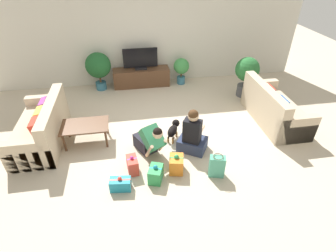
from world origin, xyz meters
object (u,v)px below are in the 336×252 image
Objects in this scene: gift_box_c at (120,184)px; gift_box_d at (176,164)px; tv at (140,60)px; person_sitting at (192,136)px; potted_plant_back_right at (181,68)px; person_kneeling at (150,140)px; potted_plant_back_left at (98,66)px; sofa_right at (273,109)px; gift_box_b at (156,174)px; tv_console at (142,77)px; dog at (173,129)px; coffee_table at (85,127)px; potted_plant_corner_right at (247,73)px; gift_box_a at (132,165)px; gift_bag_a at (217,166)px; sofa_left at (42,128)px.

gift_box_c is 1.01m from gift_box_d.
tv is 3.11m from person_sitting.
person_kneeling is at bearing -112.29° from potted_plant_back_right.
potted_plant_back_left reaches higher than person_kneeling.
gift_box_b is (-2.80, -1.40, -0.16)m from sofa_right.
tv is 1.15m from potted_plant_back_right.
sofa_right is 3.56m from tv_console.
coffee_table is at bearing 23.57° from dog.
gift_box_c is at bearing 61.23° from person_sitting.
gift_box_b is (1.06, -3.62, -0.52)m from potted_plant_back_left.
dog is 1.63m from gift_box_c.
coffee_table is 2.10m from person_sitting.
tv_console is 1.49× the size of potted_plant_corner_right.
dog is (0.44, -2.57, -0.52)m from tv.
gift_box_a is (-0.43, -3.40, -0.60)m from tv.
gift_bag_a is at bearing -63.50° from person_kneeling.
coffee_table is 1.33m from person_kneeling.
potted_plant_back_right is at bearing 65.18° from gift_box_a.
person_kneeling is (-1.20, -2.92, -0.16)m from potted_plant_back_right.
person_sitting is (-0.39, -2.94, -0.13)m from potted_plant_back_right.
gift_box_b is at bearing -90.93° from tv_console.
potted_plant_corner_right is (2.59, -1.03, -0.10)m from tv.
gift_box_d is at bearing 161.41° from gift_bag_a.
tv_console is at bearing 82.76° from gift_box_a.
potted_plant_corner_right is at bearing 44.94° from gift_box_b.
person_sitting is (2.86, -0.76, 0.03)m from sofa_left.
tv is 2.66m from dog.
potted_plant_corner_right is 1.01× the size of potted_plant_back_left.
sofa_right is 4.03m from coffee_table.
tv_console is (2.14, 2.24, -0.06)m from sofa_left.
gift_box_d reaches higher than gift_box_b.
sofa_right is at bearing -13.79° from person_kneeling.
tv reaches higher than sofa_left.
gift_box_b is at bearing -36.31° from gift_box_a.
coffee_table is 1.16× the size of person_kneeling.
gift_box_d is (-0.79, -3.46, -0.32)m from potted_plant_back_right.
gift_box_c is at bearing 114.01° from sofa_right.
sofa_left is 3.12m from tv.
person_kneeling is 2.15× the size of gift_box_d.
person_sitting is at bearing 108.94° from gift_bag_a.
potted_plant_corner_right reaches higher than gift_box_b.
dog is at bearing -58.25° from potted_plant_back_left.
person_sitting reaches higher than dog.
tv reaches higher than gift_box_b.
gift_box_b is (0.02, -0.71, -0.18)m from person_kneeling.
tv_console is 3.43m from gift_box_a.
gift_box_a is at bearing 60.36° from gift_box_c.
tv_console is at bearing 104.70° from gift_bag_a.
potted_plant_back_left is 2.98× the size of gift_box_a.
sofa_left is at bearing 132.75° from person_kneeling.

